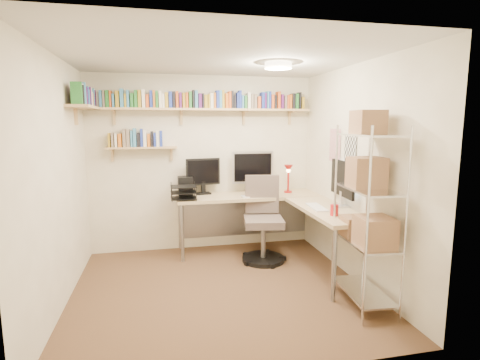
# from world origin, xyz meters

# --- Properties ---
(ground) EXTENTS (3.20, 3.20, 0.00)m
(ground) POSITION_xyz_m (0.00, 0.00, 0.00)
(ground) COLOR #482C1E
(ground) RESTS_ON ground
(room_shell) EXTENTS (3.24, 3.04, 2.52)m
(room_shell) POSITION_xyz_m (0.00, 0.00, 1.55)
(room_shell) COLOR beige
(room_shell) RESTS_ON ground
(wall_shelves) EXTENTS (3.12, 1.09, 0.80)m
(wall_shelves) POSITION_xyz_m (-0.41, 1.30, 2.03)
(wall_shelves) COLOR tan
(wall_shelves) RESTS_ON ground
(corner_desk) EXTENTS (2.20, 2.14, 1.43)m
(corner_desk) POSITION_xyz_m (0.70, 0.94, 0.82)
(corner_desk) COLOR tan
(corner_desk) RESTS_ON ground
(office_chair) EXTENTS (0.60, 0.61, 1.13)m
(office_chair) POSITION_xyz_m (0.71, 0.79, 0.48)
(office_chair) COLOR black
(office_chair) RESTS_ON ground
(wire_rack) EXTENTS (0.45, 0.82, 1.96)m
(wire_rack) POSITION_xyz_m (1.36, -0.65, 1.12)
(wire_rack) COLOR silver
(wire_rack) RESTS_ON ground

